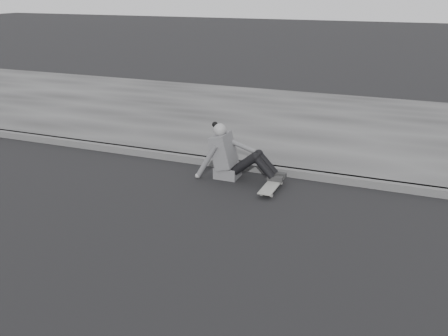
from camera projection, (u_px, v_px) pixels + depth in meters
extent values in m
plane|color=black|center=(169.00, 239.00, 5.96)|extent=(80.00, 80.00, 0.00)
cube|color=#4B4B4B|center=(243.00, 166.00, 8.18)|extent=(24.00, 0.16, 0.12)
cube|color=#3D3D3D|center=(290.00, 122.00, 10.81)|extent=(24.00, 6.00, 0.12)
cylinder|color=#969691|center=(262.00, 194.00, 7.16)|extent=(0.03, 0.05, 0.05)
cylinder|color=#969691|center=(272.00, 196.00, 7.11)|extent=(0.03, 0.05, 0.05)
cylinder|color=#969691|center=(272.00, 182.00, 7.62)|extent=(0.03, 0.05, 0.05)
cylinder|color=#969691|center=(281.00, 183.00, 7.56)|extent=(0.03, 0.05, 0.05)
cube|color=#2A2A2C|center=(267.00, 193.00, 7.13)|extent=(0.16, 0.04, 0.03)
cube|color=#2A2A2C|center=(277.00, 181.00, 7.58)|extent=(0.16, 0.04, 0.03)
cube|color=slate|center=(272.00, 185.00, 7.34)|extent=(0.20, 0.78, 0.02)
cube|color=#525255|center=(228.00, 172.00, 7.84)|extent=(0.36, 0.34, 0.18)
cube|color=#525255|center=(223.00, 151.00, 7.75)|extent=(0.37, 0.40, 0.57)
cube|color=#525255|center=(216.00, 142.00, 7.75)|extent=(0.14, 0.30, 0.20)
cylinder|color=gray|center=(220.00, 135.00, 7.68)|extent=(0.09, 0.09, 0.08)
sphere|color=gray|center=(220.00, 130.00, 7.65)|extent=(0.20, 0.20, 0.20)
sphere|color=black|center=(215.00, 124.00, 7.68)|extent=(0.09, 0.09, 0.09)
cylinder|color=black|center=(245.00, 164.00, 7.58)|extent=(0.43, 0.13, 0.39)
cylinder|color=black|center=(249.00, 161.00, 7.74)|extent=(0.43, 0.13, 0.39)
cylinder|color=black|center=(264.00, 167.00, 7.48)|extent=(0.35, 0.11, 0.36)
cylinder|color=black|center=(267.00, 163.00, 7.64)|extent=(0.35, 0.11, 0.36)
sphere|color=black|center=(255.00, 157.00, 7.48)|extent=(0.13, 0.13, 0.13)
sphere|color=black|center=(259.00, 154.00, 7.64)|extent=(0.13, 0.13, 0.13)
cube|color=#272727|center=(275.00, 179.00, 7.47)|extent=(0.24, 0.08, 0.07)
cube|color=#272727|center=(278.00, 175.00, 7.63)|extent=(0.24, 0.08, 0.07)
cylinder|color=#525255|center=(206.00, 162.00, 7.68)|extent=(0.38, 0.08, 0.58)
sphere|color=gray|center=(198.00, 176.00, 7.81)|extent=(0.08, 0.08, 0.08)
cylinder|color=#525255|center=(242.00, 146.00, 7.78)|extent=(0.48, 0.08, 0.21)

